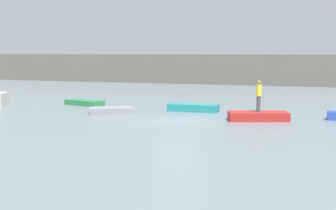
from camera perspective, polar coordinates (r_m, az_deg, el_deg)
The scene contains 7 objects.
ground_plane at distance 24.54m, azimuth 1.29°, elevation -2.02°, with size 120.00×120.00×0.00m, color slate.
embankment_wall at distance 51.73m, azimuth 10.45°, elevation 4.45°, with size 80.00×1.20×3.49m, color #666056.
rowboat_green at distance 32.28m, azimuth -10.66°, elevation 0.32°, with size 2.93×1.12×0.37m, color #2D7F47.
rowboat_grey at distance 27.57m, azimuth -7.30°, elevation -0.70°, with size 2.66×1.30×0.38m, color gray.
rowboat_teal at distance 28.41m, azimuth 3.25°, elevation -0.35°, with size 3.21×1.07×0.47m, color teal.
rowboat_red at distance 25.04m, azimuth 11.49°, elevation -1.42°, with size 3.26×1.21×0.49m, color red.
person_yellow_shirt at distance 24.90m, azimuth 11.56°, elevation 1.34°, with size 0.32×0.32×1.74m.
Camera 1 is at (7.10, -23.19, 3.76)m, focal length 47.54 mm.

